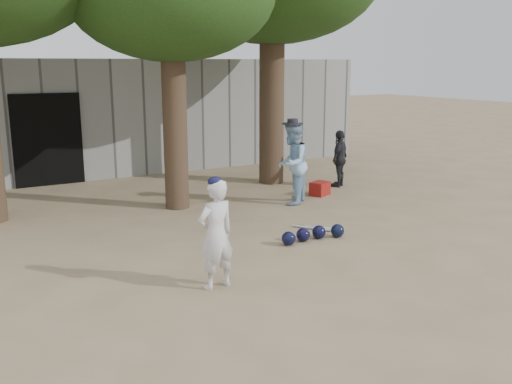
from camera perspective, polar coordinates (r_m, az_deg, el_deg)
ground at (r=7.94m, az=-0.11°, el=-8.58°), size 70.00×70.00×0.00m
boy_player at (r=7.40m, az=-4.03°, el=-4.26°), size 0.58×0.43×1.46m
spectator_blue at (r=11.85m, az=3.63°, el=2.86°), size 1.05×1.04×1.71m
spectator_dark at (r=13.71m, az=8.36°, el=3.34°), size 0.85×0.70×1.35m
red_bag at (r=12.82m, az=6.40°, el=0.34°), size 0.51×0.46×0.30m
back_building at (r=17.19m, az=-17.82°, el=7.52°), size 16.00×5.24×3.00m
helmet_row at (r=9.55m, az=5.65°, el=-4.19°), size 1.19×0.33×0.23m
bat_pile at (r=10.21m, az=6.26°, el=-3.59°), size 0.65×0.73×0.06m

